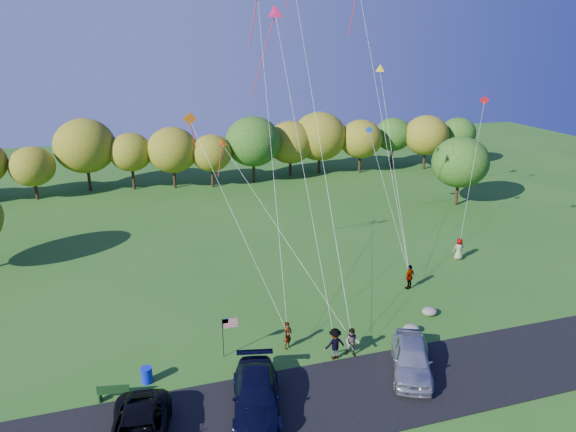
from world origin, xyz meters
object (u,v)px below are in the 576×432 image
Objects in this scene: flyer_c at (335,344)px; flyer_e at (459,249)px; flyer_a at (288,335)px; flyer_b at (352,343)px; trash_barrel at (147,375)px; minivan_silver at (412,358)px; flyer_d at (410,277)px; minivan_navy at (256,395)px; park_bench at (113,392)px.

flyer_c reaches higher than flyer_e.
flyer_a is 3.74m from flyer_b.
flyer_a is 1.96× the size of trash_barrel.
minivan_silver is 2.69× the size of flyer_d.
flyer_c is (5.26, 2.94, 0.07)m from minivan_navy.
flyer_b is 0.94× the size of flyer_d.
minivan_navy is 6.03m from flyer_c.
flyer_c is (-3.46, 2.47, 0.03)m from minivan_silver.
park_bench is 1.90m from trash_barrel.
flyer_e is 2.08× the size of trash_barrel.
minivan_navy is 3.08× the size of flyer_e.
flyer_d is 21.34m from park_bench.
flyer_b is at bearing 10.36° from park_bench.
minivan_silver is at bearing 15.18° from minivan_navy.
flyer_a is 2.84m from flyer_c.
trash_barrel is at bearing 40.15° from park_bench.
flyer_b is 1.10× the size of park_bench.
flyer_b is at bearing -4.82° from trash_barrel.
flyer_e is at bearing -150.22° from flyer_c.
flyer_a is at bearing -41.29° from flyer_c.
park_bench is at bearing -9.66° from flyer_d.
flyer_d is (13.64, 9.38, 0.06)m from minivan_navy.
flyer_c is (-1.02, 0.08, 0.07)m from flyer_b.
flyer_c is 1.03× the size of flyer_e.
flyer_c is at bearing -4.84° from trash_barrel.
flyer_c reaches higher than flyer_d.
minivan_navy is 8.73m from minivan_silver.
minivan_silver is 14.15m from trash_barrel.
minivan_silver is 3.17× the size of park_bench.
flyer_d is 1.18× the size of park_bench.
trash_barrel is (-11.30, 0.95, -0.44)m from flyer_b.
park_bench is (-20.31, -6.51, -0.46)m from flyer_d.
flyer_a is (-5.71, 4.19, -0.06)m from minivan_silver.
flyer_a is at bearing 20.92° from park_bench.
minivan_silver is 10.17m from flyer_d.
flyer_b is at bearing 14.11° from flyer_d.
flyer_d is (10.64, 4.71, 0.07)m from flyer_a.
minivan_silver reaches higher than flyer_b.
flyer_a is 11.63m from flyer_d.
flyer_a reaches higher than park_bench.
park_bench is at bearing 155.24° from flyer_a.
flyer_d is at bearing 16.60° from trash_barrel.
park_bench is at bearing -145.61° from flyer_b.
flyer_e is at bearing 19.77° from trash_barrel.
flyer_d reaches higher than flyer_e.
trash_barrel is at bearing -150.40° from flyer_b.
flyer_d is at bearing 86.75° from minivan_silver.
flyer_b is 0.93× the size of flyer_c.
flyer_a reaches higher than trash_barrel.
trash_barrel is (-10.28, 0.87, -0.50)m from flyer_c.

